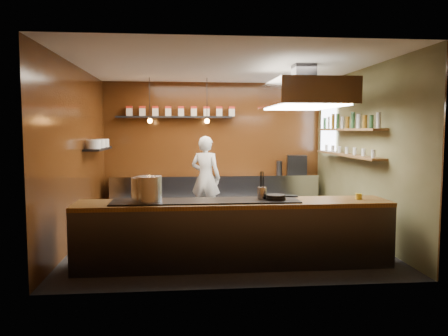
{
  "coord_description": "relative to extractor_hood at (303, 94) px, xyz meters",
  "views": [
    {
      "loc": [
        -0.7,
        -7.6,
        1.92
      ],
      "look_at": [
        0.04,
        0.4,
        1.21
      ],
      "focal_mm": 35.0,
      "sensor_mm": 36.0,
      "label": 1
    }
  ],
  "objects": [
    {
      "name": "floor",
      "position": [
        -1.3,
        0.4,
        -2.51
      ],
      "size": [
        5.0,
        5.0,
        0.0
      ],
      "primitive_type": "plane",
      "color": "black",
      "rests_on": "ground"
    },
    {
      "name": "back_wall",
      "position": [
        -1.3,
        2.9,
        -1.01
      ],
      "size": [
        5.0,
        0.0,
        5.0
      ],
      "primitive_type": "plane",
      "rotation": [
        1.57,
        0.0,
        0.0
      ],
      "color": "#3C190A",
      "rests_on": "ground"
    },
    {
      "name": "left_wall",
      "position": [
        -3.8,
        0.4,
        -1.01
      ],
      "size": [
        0.0,
        5.0,
        5.0
      ],
      "primitive_type": "plane",
      "rotation": [
        1.57,
        0.0,
        1.57
      ],
      "color": "#3C190A",
      "rests_on": "ground"
    },
    {
      "name": "right_wall",
      "position": [
        1.2,
        0.4,
        -1.01
      ],
      "size": [
        0.0,
        5.0,
        5.0
      ],
      "primitive_type": "plane",
      "rotation": [
        1.57,
        0.0,
        -1.57
      ],
      "color": "brown",
      "rests_on": "ground"
    },
    {
      "name": "ceiling",
      "position": [
        -1.3,
        0.4,
        0.49
      ],
      "size": [
        5.0,
        5.0,
        0.0
      ],
      "primitive_type": "plane",
      "rotation": [
        3.14,
        0.0,
        0.0
      ],
      "color": "silver",
      "rests_on": "back_wall"
    },
    {
      "name": "window_pane",
      "position": [
        1.15,
        2.1,
        -0.61
      ],
      "size": [
        0.0,
        1.0,
        1.0
      ],
      "primitive_type": "plane",
      "rotation": [
        1.57,
        0.0,
        -1.57
      ],
      "color": "white",
      "rests_on": "right_wall"
    },
    {
      "name": "prep_counter",
      "position": [
        -1.3,
        2.57,
        -2.06
      ],
      "size": [
        4.6,
        0.65,
        0.9
      ],
      "primitive_type": "cube",
      "color": "silver",
      "rests_on": "floor"
    },
    {
      "name": "pass_counter",
      "position": [
        -1.3,
        -1.2,
        -2.04
      ],
      "size": [
        4.4,
        0.72,
        0.94
      ],
      "color": "#38383D",
      "rests_on": "floor"
    },
    {
      "name": "tin_shelf",
      "position": [
        -2.2,
        2.76,
        -0.31
      ],
      "size": [
        2.6,
        0.26,
        0.04
      ],
      "primitive_type": "cube",
      "color": "black",
      "rests_on": "back_wall"
    },
    {
      "name": "plate_shelf",
      "position": [
        -3.64,
        1.4,
        -0.96
      ],
      "size": [
        0.3,
        1.4,
        0.04
      ],
      "primitive_type": "cube",
      "color": "black",
      "rests_on": "left_wall"
    },
    {
      "name": "bottle_shelf_upper",
      "position": [
        1.04,
        0.7,
        -0.59
      ],
      "size": [
        0.26,
        2.8,
        0.04
      ],
      "primitive_type": "cube",
      "color": "brown",
      "rests_on": "right_wall"
    },
    {
      "name": "bottle_shelf_lower",
      "position": [
        1.04,
        0.7,
        -1.06
      ],
      "size": [
        0.26,
        2.8,
        0.04
      ],
      "primitive_type": "cube",
      "color": "brown",
      "rests_on": "right_wall"
    },
    {
      "name": "extractor_hood",
      "position": [
        0.0,
        0.0,
        0.0
      ],
      "size": [
        1.2,
        2.0,
        0.72
      ],
      "color": "#38383D",
      "rests_on": "ceiling"
    },
    {
      "name": "pendant_left",
      "position": [
        -2.7,
        2.1,
        -0.35
      ],
      "size": [
        0.1,
        0.1,
        0.95
      ],
      "color": "black",
      "rests_on": "ceiling"
    },
    {
      "name": "pendant_right",
      "position": [
        -1.5,
        2.1,
        -0.35
      ],
      "size": [
        0.1,
        0.1,
        0.95
      ],
      "color": "black",
      "rests_on": "ceiling"
    },
    {
      "name": "storage_tins",
      "position": [
        -2.05,
        2.76,
        -0.17
      ],
      "size": [
        2.43,
        0.13,
        0.22
      ],
      "color": "beige",
      "rests_on": "tin_shelf"
    },
    {
      "name": "plate_stacks",
      "position": [
        -3.64,
        1.4,
        -0.86
      ],
      "size": [
        0.26,
        1.16,
        0.16
      ],
      "color": "silver",
      "rests_on": "plate_shelf"
    },
    {
      "name": "bottles",
      "position": [
        1.04,
        0.7,
        -0.45
      ],
      "size": [
        0.06,
        2.66,
        0.24
      ],
      "color": "silver",
      "rests_on": "bottle_shelf_upper"
    },
    {
      "name": "wine_glasses",
      "position": [
        1.04,
        0.7,
        -0.97
      ],
      "size": [
        0.07,
        2.37,
        0.13
      ],
      "color": "silver",
      "rests_on": "bottle_shelf_lower"
    },
    {
      "name": "stockpot_large",
      "position": [
        -2.48,
        -1.24,
        -1.39
      ],
      "size": [
        0.42,
        0.42,
        0.35
      ],
      "primitive_type": "cylinder",
      "rotation": [
        0.0,
        0.0,
        -0.21
      ],
      "color": "silver",
      "rests_on": "pass_counter"
    },
    {
      "name": "stockpot_small",
      "position": [
        -2.54,
        -1.2,
        -1.4
      ],
      "size": [
        0.39,
        0.39,
        0.33
      ],
      "primitive_type": "cylinder",
      "rotation": [
        0.0,
        0.0,
        -0.14
      ],
      "color": "silver",
      "rests_on": "pass_counter"
    },
    {
      "name": "utensil_crock",
      "position": [
        -0.9,
        -1.13,
        -1.48
      ],
      "size": [
        0.14,
        0.14,
        0.17
      ],
      "primitive_type": "cylinder",
      "rotation": [
        0.0,
        0.0,
        0.05
      ],
      "color": "#B6B8BD",
      "rests_on": "pass_counter"
    },
    {
      "name": "frying_pan",
      "position": [
        -0.71,
        -1.24,
        -1.53
      ],
      "size": [
        0.44,
        0.28,
        0.07
      ],
      "color": "black",
      "rests_on": "pass_counter"
    },
    {
      "name": "butter_jar",
      "position": [
        0.51,
        -1.19,
        -1.54
      ],
      "size": [
        0.11,
        0.11,
        0.08
      ],
      "primitive_type": "cylinder",
      "rotation": [
        0.0,
        0.0,
        -0.28
      ],
      "color": "yellow",
      "rests_on": "pass_counter"
    },
    {
      "name": "espresso_machine",
      "position": [
        0.58,
        2.54,
        -1.39
      ],
      "size": [
        0.5,
        0.48,
        0.43
      ],
      "primitive_type": "cube",
      "rotation": [
        0.0,
        0.0,
        -0.18
      ],
      "color": "black",
      "rests_on": "prep_counter"
    },
    {
      "name": "chef",
      "position": [
        -1.54,
        2.06,
        -1.61
      ],
      "size": [
        0.77,
        0.66,
        1.79
      ],
      "primitive_type": "imported",
      "rotation": [
        0.0,
        0.0,
        2.72
      ],
      "color": "white",
      "rests_on": "floor"
    }
  ]
}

